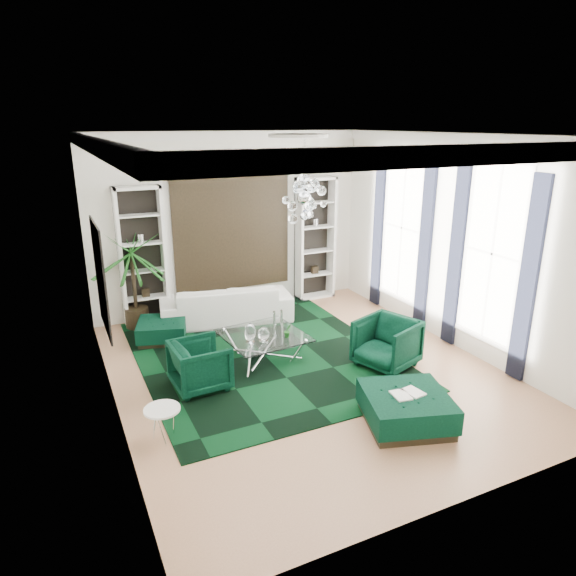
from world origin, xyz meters
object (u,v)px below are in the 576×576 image
armchair_right (387,343)px  coffee_table (264,347)px  sofa (226,303)px  ottoman_side (162,331)px  palm (132,267)px  armchair_left (200,365)px  ottoman_front (406,409)px  side_table (163,425)px

armchair_right → coffee_table: 2.11m
sofa → coffee_table: sofa is taller
ottoman_side → palm: bearing=110.0°
armchair_left → coffee_table: (1.28, 0.53, -0.16)m
ottoman_side → ottoman_front: size_ratio=0.78×
armchair_left → ottoman_front: (2.26, -2.18, -0.16)m
coffee_table → ottoman_side: bearing=132.7°
ottoman_front → side_table: side_table is taller
armchair_left → palm: bearing=6.0°
armchair_right → ottoman_front: armchair_right is taller
sofa → ottoman_side: bearing=27.1°
side_table → coffee_table: bearing=38.3°
coffee_table → ottoman_side: coffee_table is taller
coffee_table → side_table: 2.70m
coffee_table → palm: (-1.75, 2.42, 1.04)m
armchair_right → coffee_table: size_ratio=0.70×
sofa → armchair_left: sofa is taller
palm → ottoman_side: bearing=-70.0°
sofa → armchair_right: bearing=129.9°
coffee_table → side_table: (-2.12, -1.67, -0.00)m
coffee_table → sofa: bearing=90.4°
armchair_right → side_table: size_ratio=1.96×
ottoman_side → coffee_table: bearing=-47.3°
sofa → palm: (-1.74, 0.43, 0.87)m
armchair_right → ottoman_side: size_ratio=1.05×
coffee_table → ottoman_side: 2.12m
sofa → armchair_left: size_ratio=3.16×
ottoman_side → palm: size_ratio=0.35×
armchair_right → palm: bearing=-155.5°
sofa → ottoman_front: bearing=112.3°
ottoman_side → side_table: side_table is taller
sofa → ottoman_side: sofa is taller
armchair_right → palm: palm is taller
sofa → armchair_left: bearing=73.6°
coffee_table → palm: size_ratio=0.52×
side_table → palm: 4.24m
ottoman_front → palm: (-2.73, 5.13, 1.04)m
ottoman_side → side_table: 3.30m
armchair_left → side_table: size_ratio=1.79×
side_table → palm: bearing=84.9°
coffee_table → side_table: bearing=-141.7°
sofa → armchair_right: 3.60m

